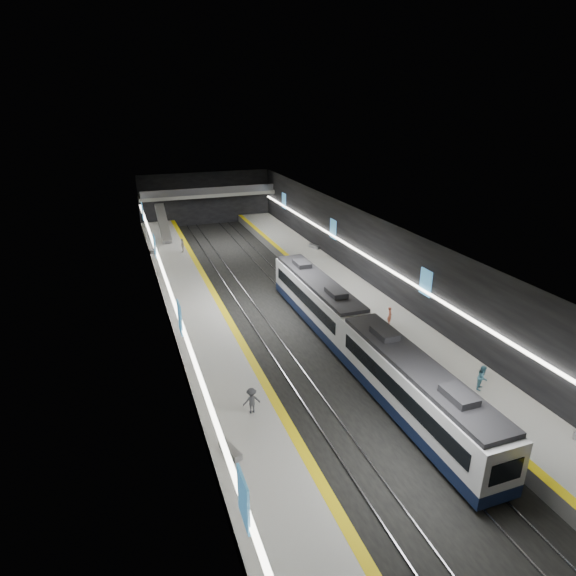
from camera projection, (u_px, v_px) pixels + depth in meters
name	position (u px, v px, depth m)	size (l,w,h in m)	color
ground	(279.00, 311.00, 44.73)	(70.00, 70.00, 0.00)	black
ceiling	(279.00, 228.00, 41.76)	(20.00, 70.00, 0.04)	beige
wall_left	(166.00, 285.00, 40.10)	(0.04, 70.00, 8.00)	black
wall_right	(377.00, 259.00, 46.39)	(0.04, 70.00, 8.00)	black
wall_back	(206.00, 199.00, 73.83)	(20.00, 0.04, 8.00)	black
platform_left	(199.00, 318.00, 42.19)	(5.00, 70.00, 1.00)	slate
tile_surface_left	(198.00, 313.00, 42.00)	(5.00, 70.00, 0.02)	#9E9E99
tactile_strip_left	(223.00, 309.00, 42.69)	(0.60, 70.00, 0.02)	yellow
platform_right	(352.00, 296.00, 46.90)	(5.00, 70.00, 1.00)	slate
tile_surface_right	(352.00, 291.00, 46.71)	(5.00, 70.00, 0.02)	#9E9E99
tactile_strip_right	(332.00, 294.00, 46.02)	(0.60, 70.00, 0.02)	yellow
rails	(279.00, 311.00, 44.71)	(6.52, 70.00, 0.12)	gray
train	(357.00, 335.00, 35.55)	(2.69, 30.04, 3.60)	#101B3C
ad_posters	(276.00, 262.00, 43.93)	(19.94, 53.50, 2.20)	#3F8ABF
cove_light_left	(168.00, 286.00, 40.24)	(0.25, 68.60, 0.12)	white
cove_light_right	(375.00, 261.00, 46.40)	(0.25, 68.60, 0.12)	white
mezzanine_bridge	(208.00, 194.00, 71.63)	(20.00, 3.00, 1.50)	gray
escalator	(163.00, 223.00, 64.02)	(1.20, 8.00, 0.60)	#99999E
bench_left_near	(230.00, 451.00, 25.40)	(0.45, 1.63, 0.40)	#99999E
bench_left_far	(153.00, 250.00, 58.46)	(0.55, 1.98, 0.48)	#99999E
bench_right_far	(314.00, 247.00, 59.85)	(0.46, 1.64, 0.40)	#99999E
passenger_right_a	(390.00, 316.00, 39.57)	(0.57, 0.37, 1.56)	#CE664D
passenger_right_b	(482.00, 378.00, 30.82)	(0.81, 0.63, 1.67)	teal
passenger_left_a	(183.00, 245.00, 58.08)	(0.99, 0.41, 1.68)	silver
passenger_left_b	(252.00, 401.00, 28.50)	(1.06, 0.61, 1.64)	#43454B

